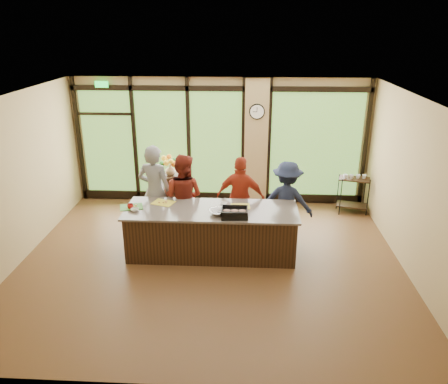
# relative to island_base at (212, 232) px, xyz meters

# --- Properties ---
(floor) EXTENTS (7.00, 7.00, 0.00)m
(floor) POSITION_rel_island_base_xyz_m (0.00, -0.30, -0.44)
(floor) COLOR brown
(floor) RESTS_ON ground
(ceiling) EXTENTS (7.00, 7.00, 0.00)m
(ceiling) POSITION_rel_island_base_xyz_m (0.00, -0.30, 2.56)
(ceiling) COLOR white
(ceiling) RESTS_ON back_wall
(back_wall) EXTENTS (7.00, 0.00, 7.00)m
(back_wall) POSITION_rel_island_base_xyz_m (0.00, 2.70, 1.06)
(back_wall) COLOR tan
(back_wall) RESTS_ON floor
(left_wall) EXTENTS (0.00, 6.00, 6.00)m
(left_wall) POSITION_rel_island_base_xyz_m (-3.50, -0.30, 1.06)
(left_wall) COLOR tan
(left_wall) RESTS_ON floor
(right_wall) EXTENTS (0.00, 6.00, 6.00)m
(right_wall) POSITION_rel_island_base_xyz_m (3.50, -0.30, 1.06)
(right_wall) COLOR tan
(right_wall) RESTS_ON floor
(window_wall) EXTENTS (6.90, 0.12, 3.00)m
(window_wall) POSITION_rel_island_base_xyz_m (0.16, 2.65, 0.95)
(window_wall) COLOR tan
(window_wall) RESTS_ON floor
(island_base) EXTENTS (3.10, 1.00, 0.88)m
(island_base) POSITION_rel_island_base_xyz_m (0.00, 0.00, 0.00)
(island_base) COLOR black
(island_base) RESTS_ON floor
(countertop) EXTENTS (3.20, 1.10, 0.04)m
(countertop) POSITION_rel_island_base_xyz_m (0.00, 0.00, 0.46)
(countertop) COLOR #6F645B
(countertop) RESTS_ON island_base
(wall_clock) EXTENTS (0.36, 0.04, 0.36)m
(wall_clock) POSITION_rel_island_base_xyz_m (0.85, 2.57, 1.81)
(wall_clock) COLOR black
(wall_clock) RESTS_ON window_wall
(cook_left) EXTENTS (0.80, 0.63, 1.94)m
(cook_left) POSITION_rel_island_base_xyz_m (-1.19, 0.70, 0.53)
(cook_left) COLOR slate
(cook_left) RESTS_ON floor
(cook_midleft) EXTENTS (1.02, 0.89, 1.76)m
(cook_midleft) POSITION_rel_island_base_xyz_m (-0.63, 0.71, 0.44)
(cook_midleft) COLOR maroon
(cook_midleft) RESTS_ON floor
(cook_midright) EXTENTS (1.06, 0.62, 1.71)m
(cook_midright) POSITION_rel_island_base_xyz_m (0.53, 0.75, 0.41)
(cook_midright) COLOR #9E2C18
(cook_midright) RESTS_ON floor
(cook_right) EXTENTS (1.17, 0.83, 1.63)m
(cook_right) POSITION_rel_island_base_xyz_m (1.45, 0.73, 0.38)
(cook_right) COLOR #1A213A
(cook_right) RESTS_ON floor
(roasting_pan) EXTENTS (0.50, 0.40, 0.08)m
(roasting_pan) POSITION_rel_island_base_xyz_m (0.44, -0.31, 0.52)
(roasting_pan) COLOR black
(roasting_pan) RESTS_ON countertop
(mixing_bowl) EXTENTS (0.42, 0.42, 0.08)m
(mixing_bowl) POSITION_rel_island_base_xyz_m (0.16, -0.22, 0.52)
(mixing_bowl) COLOR silver
(mixing_bowl) RESTS_ON countertop
(cutting_board_left) EXTENTS (0.49, 0.41, 0.01)m
(cutting_board_left) POSITION_rel_island_base_xyz_m (-1.50, 0.01, 0.49)
(cutting_board_left) COLOR #439034
(cutting_board_left) RESTS_ON countertop
(cutting_board_center) EXTENTS (0.47, 0.41, 0.01)m
(cutting_board_center) POSITION_rel_island_base_xyz_m (-0.94, 0.25, 0.49)
(cutting_board_center) COLOR yellow
(cutting_board_center) RESTS_ON countertop
(cutting_board_right) EXTENTS (0.37, 0.29, 0.01)m
(cutting_board_right) POSITION_rel_island_base_xyz_m (0.53, 0.16, 0.49)
(cutting_board_right) COLOR yellow
(cutting_board_right) RESTS_ON countertop
(prep_bowl_near) EXTENTS (0.18, 0.18, 0.05)m
(prep_bowl_near) POSITION_rel_island_base_xyz_m (-1.39, -0.16, 0.50)
(prep_bowl_near) COLOR silver
(prep_bowl_near) RESTS_ON countertop
(prep_bowl_mid) EXTENTS (0.18, 0.18, 0.05)m
(prep_bowl_mid) POSITION_rel_island_base_xyz_m (0.15, -0.04, 0.50)
(prep_bowl_mid) COLOR silver
(prep_bowl_mid) RESTS_ON countertop
(prep_bowl_far) EXTENTS (0.16, 0.16, 0.03)m
(prep_bowl_far) POSITION_rel_island_base_xyz_m (0.21, 0.24, 0.50)
(prep_bowl_far) COLOR silver
(prep_bowl_far) RESTS_ON countertop
(red_ramekin) EXTENTS (0.15, 0.15, 0.09)m
(red_ramekin) POSITION_rel_island_base_xyz_m (-1.50, -0.05, 0.53)
(red_ramekin) COLOR #AD1511
(red_ramekin) RESTS_ON countertop
(flower_stand) EXTENTS (0.55, 0.55, 0.83)m
(flower_stand) POSITION_rel_island_base_xyz_m (-1.13, 2.14, -0.03)
(flower_stand) COLOR black
(flower_stand) RESTS_ON floor
(flower_vase) EXTENTS (0.26, 0.26, 0.26)m
(flower_vase) POSITION_rel_island_base_xyz_m (-1.13, 2.14, 0.52)
(flower_vase) COLOR olive
(flower_vase) RESTS_ON flower_stand
(bar_cart) EXTENTS (0.75, 0.54, 0.92)m
(bar_cart) POSITION_rel_island_base_xyz_m (3.10, 2.14, 0.11)
(bar_cart) COLOR black
(bar_cart) RESTS_ON floor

